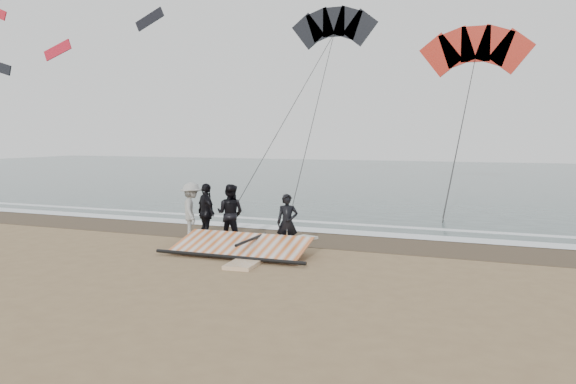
% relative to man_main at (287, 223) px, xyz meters
% --- Properties ---
extents(ground, '(120.00, 120.00, 0.00)m').
position_rel_man_main_xyz_m(ground, '(-0.39, -2.41, -0.80)').
color(ground, '#8C704C').
rests_on(ground, ground).
extents(sea, '(120.00, 54.00, 0.02)m').
position_rel_man_main_xyz_m(sea, '(-0.39, 30.59, -0.79)').
color(sea, '#233838').
rests_on(sea, ground).
extents(wet_sand, '(120.00, 2.80, 0.01)m').
position_rel_man_main_xyz_m(wet_sand, '(-0.39, 2.09, -0.80)').
color(wet_sand, '#4C3D2B').
rests_on(wet_sand, ground).
extents(foam_near, '(120.00, 0.90, 0.01)m').
position_rel_man_main_xyz_m(foam_near, '(-0.39, 3.49, -0.78)').
color(foam_near, white).
rests_on(foam_near, sea).
extents(foam_far, '(120.00, 0.45, 0.01)m').
position_rel_man_main_xyz_m(foam_far, '(-0.39, 5.19, -0.78)').
color(foam_far, white).
rests_on(foam_far, sea).
extents(man_main, '(0.68, 0.57, 1.61)m').
position_rel_man_main_xyz_m(man_main, '(0.00, 0.00, 0.00)').
color(man_main, black).
rests_on(man_main, ground).
extents(board_white, '(0.89, 2.50, 0.10)m').
position_rel_man_main_xyz_m(board_white, '(-0.41, -1.37, -0.76)').
color(board_white, silver).
rests_on(board_white, ground).
extents(board_cream, '(1.26, 2.23, 0.09)m').
position_rel_man_main_xyz_m(board_cream, '(-0.41, 1.13, -0.76)').
color(board_cream, beige).
rests_on(board_cream, ground).
extents(trio_cluster, '(2.43, 1.45, 1.79)m').
position_rel_man_main_xyz_m(trio_cluster, '(-2.84, 0.55, 0.08)').
color(trio_cluster, black).
rests_on(trio_cluster, ground).
extents(sail_rig, '(4.28, 1.85, 0.50)m').
position_rel_man_main_xyz_m(sail_rig, '(-1.04, -0.78, -0.61)').
color(sail_rig, black).
rests_on(sail_rig, ground).
extents(kite_red, '(6.89, 6.70, 15.17)m').
position_rel_man_main_xyz_m(kite_red, '(3.60, 19.68, 7.04)').
color(kite_red, red).
rests_on(kite_red, ground).
extents(kite_dark, '(6.76, 7.50, 17.94)m').
position_rel_man_main_xyz_m(kite_dark, '(-6.01, 23.68, 9.67)').
color(kite_dark, black).
rests_on(kite_dark, ground).
extents(distant_kites, '(19.81, 6.12, 7.86)m').
position_rel_man_main_xyz_m(distant_kites, '(-34.26, 26.59, 11.53)').
color(distant_kites, red).
rests_on(distant_kites, ground).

